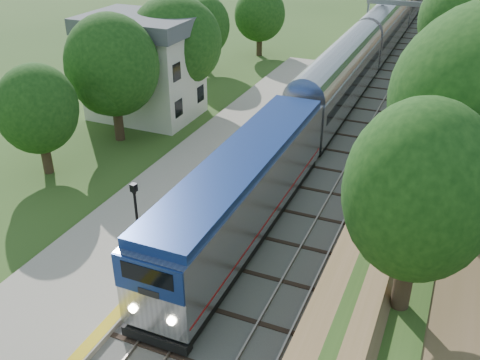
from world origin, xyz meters
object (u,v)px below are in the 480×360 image
at_px(station_building, 144,66).
at_px(signal_gantry, 406,15).
at_px(train, 398,14).
at_px(lamppost_far, 138,227).
at_px(signal_farside, 384,152).

xyz_separation_m(station_building, signal_gantry, (16.47, 24.99, 0.73)).
xyz_separation_m(train, lamppost_far, (-3.48, -55.57, -0.05)).
distance_m(station_building, signal_farside, 21.97).
distance_m(station_building, lamppost_far, 20.43).
height_order(train, signal_farside, signal_farside).
height_order(signal_gantry, train, signal_gantry).
distance_m(lamppost_far, signal_farside, 13.20).
height_order(train, lamppost_far, train).
bearing_deg(signal_farside, station_building, 156.84).
relative_size(signal_gantry, signal_farside, 1.29).
bearing_deg(lamppost_far, station_building, 121.12).
bearing_deg(station_building, train, 69.85).
distance_m(signal_gantry, train, 13.63).
height_order(station_building, signal_farside, station_building).
relative_size(station_building, signal_gantry, 1.02).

